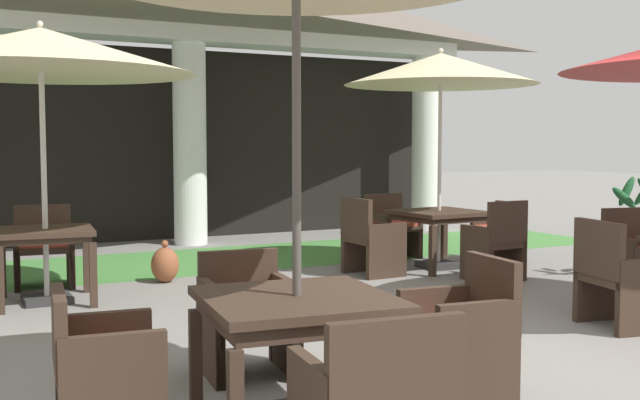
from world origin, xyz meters
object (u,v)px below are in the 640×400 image
object	(u,v)px
patio_chair_near_foreground_north	(247,316)
patio_chair_mid_right_west	(616,279)
patio_chair_near_foreground_west	(102,374)
patio_umbrella_far_back	(441,71)
patio_table_far_back	(439,218)
potted_palm_right_edge	(632,250)
patio_table_near_foreground	(297,313)
patio_chair_far_back_west	(370,240)
patio_table_mid_left	(46,239)
patio_umbrella_mid_left	(41,51)
patio_chair_far_back_north	(391,228)
patio_chair_mid_right_north	(637,257)
patio_chair_far_back_south	(496,244)
patio_chair_mid_left_north	(44,249)
patio_chair_far_back_east	(500,233)
patio_chair_near_foreground_east	(462,336)
terracotta_urn	(165,265)

from	to	relation	value
patio_chair_near_foreground_north	patio_chair_mid_right_west	distance (m)	3.26
patio_chair_near_foreground_west	patio_umbrella_far_back	world-z (taller)	patio_umbrella_far_back
patio_table_far_back	potted_palm_right_edge	size ratio (longest dim) A/B	0.84
patio_table_near_foreground	patio_chair_far_back_west	distance (m)	4.96
patio_table_mid_left	patio_umbrella_mid_left	world-z (taller)	patio_umbrella_mid_left
patio_table_mid_left	patio_chair_far_back_north	distance (m)	4.74
patio_chair_near_foreground_north	patio_umbrella_mid_left	xyz separation A→B (m)	(-0.86, 3.08, 2.06)
patio_chair_mid_right_north	patio_chair_mid_right_west	xyz separation A→B (m)	(-1.27, -0.86, 0.01)
patio_umbrella_mid_left	patio_umbrella_far_back	xyz separation A→B (m)	(4.68, -0.06, 0.02)
patio_chair_mid_right_north	patio_table_far_back	world-z (taller)	patio_chair_mid_right_north
patio_chair_near_foreground_north	patio_umbrella_mid_left	distance (m)	3.80
patio_chair_near_foreground_north	patio_chair_far_back_south	distance (m)	4.35
patio_chair_mid_left_north	patio_table_far_back	distance (m)	4.69
patio_chair_near_foreground_west	patio_chair_far_back_south	distance (m)	5.80
patio_chair_near_foreground_west	patio_chair_mid_left_north	xyz separation A→B (m)	(0.40, 4.91, 0.02)
patio_chair_near_foreground_north	patio_umbrella_far_back	size ratio (longest dim) A/B	0.30
patio_table_far_back	patio_chair_far_back_east	distance (m)	1.05
patio_chair_mid_right_west	patio_umbrella_far_back	distance (m)	3.90
patio_table_far_back	patio_chair_mid_right_west	bearing A→B (deg)	-99.79
patio_chair_mid_right_west	patio_chair_far_back_east	size ratio (longest dim) A/B	1.16
patio_chair_near_foreground_west	patio_chair_mid_right_west	xyz separation A→B (m)	(4.41, 0.66, 0.02)
patio_table_far_back	patio_chair_near_foreground_west	bearing A→B (deg)	-141.71
patio_table_near_foreground	patio_chair_near_foreground_east	xyz separation A→B (m)	(1.04, -0.13, -0.22)
terracotta_urn	patio_chair_far_back_south	bearing A→B (deg)	-25.80
patio_table_far_back	patio_chair_far_back_south	bearing A→B (deg)	-87.58
patio_chair_far_back_west	patio_table_mid_left	bearing A→B (deg)	-94.03
patio_umbrella_mid_left	patio_chair_mid_right_north	bearing A→B (deg)	-24.63
patio_table_mid_left	patio_chair_mid_left_north	xyz separation A→B (m)	(0.10, 0.92, -0.21)
patio_table_near_foreground	patio_chair_far_back_north	bearing A→B (deg)	52.50
patio_chair_near_foreground_west	patio_chair_near_foreground_north	distance (m)	1.48
patio_table_mid_left	patio_chair_mid_right_west	xyz separation A→B (m)	(4.12, -3.33, -0.21)
patio_chair_mid_right_west	patio_table_far_back	xyz separation A→B (m)	(0.56, 3.27, 0.21)
patio_chair_near_foreground_east	patio_chair_mid_right_west	world-z (taller)	patio_chair_mid_right_west
patio_chair_mid_right_west	patio_chair_far_back_west	xyz separation A→B (m)	(-0.46, 3.23, 0.00)
patio_table_far_back	patio_chair_far_back_north	distance (m)	1.05
patio_table_mid_left	patio_chair_far_back_south	size ratio (longest dim) A/B	1.07
patio_chair_near_foreground_west	patio_table_mid_left	bearing A→B (deg)	-177.33
patio_chair_mid_right_west	patio_umbrella_far_back	size ratio (longest dim) A/B	0.34
patio_chair_far_back_north	patio_umbrella_mid_left	bearing A→B (deg)	9.36
patio_table_far_back	patio_chair_far_back_east	size ratio (longest dim) A/B	1.30
patio_chair_near_foreground_east	patio_chair_far_back_north	bearing A→B (deg)	-21.88
patio_chair_far_back_south	potted_palm_right_edge	xyz separation A→B (m)	(1.58, -0.55, -0.10)
patio_chair_near_foreground_east	terracotta_urn	size ratio (longest dim) A/B	1.84
patio_umbrella_mid_left	patio_chair_far_back_west	distance (m)	4.18
patio_chair_near_foreground_north	patio_chair_far_back_east	world-z (taller)	patio_chair_near_foreground_north
patio_chair_mid_right_west	patio_table_far_back	bearing A→B (deg)	-178.84
patio_chair_mid_right_north	patio_umbrella_far_back	bearing A→B (deg)	-62.67
patio_chair_far_back_east	potted_palm_right_edge	bearing A→B (deg)	-161.86
patio_table_mid_left	terracotta_urn	size ratio (longest dim) A/B	2.06
patio_table_near_foreground	patio_table_far_back	bearing A→B (deg)	45.80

